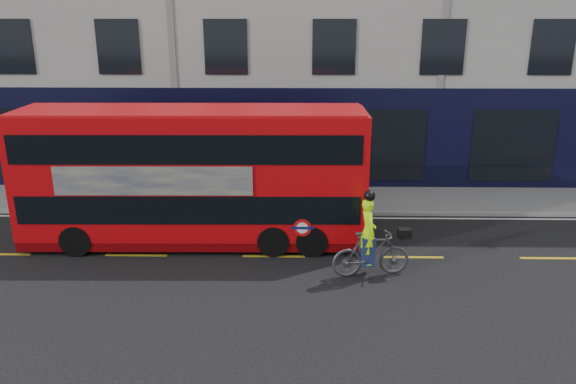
{
  "coord_description": "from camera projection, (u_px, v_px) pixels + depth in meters",
  "views": [
    {
      "loc": [
        4.67,
        -13.36,
        6.76
      ],
      "look_at": [
        4.4,
        2.39,
        1.68
      ],
      "focal_mm": 35.0,
      "sensor_mm": 36.0,
      "label": 1
    }
  ],
  "objects": [
    {
      "name": "road_edge_line",
      "position": [
        162.0,
        217.0,
        19.34
      ],
      "size": [
        58.0,
        0.1,
        0.01
      ],
      "primitive_type": "cube",
      "color": "silver",
      "rests_on": "ground"
    },
    {
      "name": "kerb",
      "position": [
        164.0,
        212.0,
        19.6
      ],
      "size": [
        60.0,
        0.12,
        0.13
      ],
      "primitive_type": "cube",
      "color": "gray",
      "rests_on": "ground"
    },
    {
      "name": "cyclist",
      "position": [
        370.0,
        248.0,
        14.81
      ],
      "size": [
        2.17,
        0.92,
        2.4
      ],
      "rotation": [
        0.0,
        0.0,
        0.16
      ],
      "color": "#484B4E",
      "rests_on": "ground"
    },
    {
      "name": "pavement",
      "position": [
        173.0,
        199.0,
        21.03
      ],
      "size": [
        60.0,
        3.0,
        0.12
      ],
      "primitive_type": "cube",
      "color": "gray",
      "rests_on": "ground"
    },
    {
      "name": "lane_dashes",
      "position": [
        136.0,
        255.0,
        16.29
      ],
      "size": [
        58.0,
        0.12,
        0.01
      ],
      "primitive_type": null,
      "color": "gold",
      "rests_on": "ground"
    },
    {
      "name": "bus",
      "position": [
        195.0,
        176.0,
        16.63
      ],
      "size": [
        10.22,
        2.48,
        4.1
      ],
      "rotation": [
        0.0,
        0.0,
        0.01
      ],
      "color": "red",
      "rests_on": "ground"
    },
    {
      "name": "ground",
      "position": [
        121.0,
        279.0,
        14.86
      ],
      "size": [
        120.0,
        120.0,
        0.0
      ],
      "primitive_type": "plane",
      "color": "black",
      "rests_on": "ground"
    }
  ]
}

